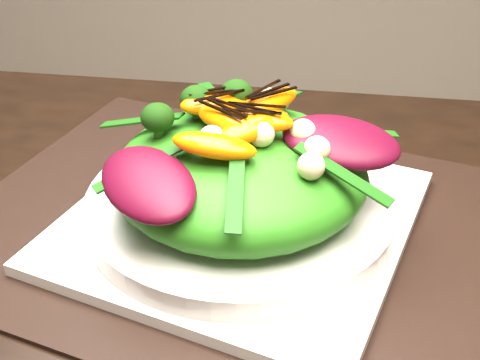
# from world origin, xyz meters

# --- Properties ---
(placemat) EXTENTS (0.54, 0.46, 0.00)m
(placemat) POSITION_xyz_m (0.28, 0.16, 0.75)
(placemat) COLOR black
(placemat) RESTS_ON dining_table
(plate_base) EXTENTS (0.33, 0.33, 0.01)m
(plate_base) POSITION_xyz_m (0.28, 0.16, 0.76)
(plate_base) COLOR silver
(plate_base) RESTS_ON placemat
(salad_bowl) EXTENTS (0.27, 0.27, 0.02)m
(salad_bowl) POSITION_xyz_m (0.28, 0.16, 0.77)
(salad_bowl) COLOR silver
(salad_bowl) RESTS_ON plate_base
(lettuce_mound) EXTENTS (0.25, 0.25, 0.07)m
(lettuce_mound) POSITION_xyz_m (0.28, 0.16, 0.81)
(lettuce_mound) COLOR #2F7A16
(lettuce_mound) RESTS_ON salad_bowl
(radicchio_leaf) EXTENTS (0.09, 0.06, 0.02)m
(radicchio_leaf) POSITION_xyz_m (0.36, 0.16, 0.84)
(radicchio_leaf) COLOR #3F0617
(radicchio_leaf) RESTS_ON lettuce_mound
(orange_segment) EXTENTS (0.07, 0.03, 0.02)m
(orange_segment) POSITION_xyz_m (0.26, 0.16, 0.85)
(orange_segment) COLOR #F56104
(orange_segment) RESTS_ON lettuce_mound
(broccoli_floret) EXTENTS (0.04, 0.04, 0.04)m
(broccoli_floret) POSITION_xyz_m (0.23, 0.19, 0.85)
(broccoli_floret) COLOR #19360A
(broccoli_floret) RESTS_ON lettuce_mound
(macadamia_nut) EXTENTS (0.02, 0.02, 0.02)m
(macadamia_nut) POSITION_xyz_m (0.31, 0.12, 0.85)
(macadamia_nut) COLOR beige
(macadamia_nut) RESTS_ON lettuce_mound
(balsamic_drizzle) EXTENTS (0.04, 0.01, 0.00)m
(balsamic_drizzle) POSITION_xyz_m (0.26, 0.16, 0.86)
(balsamic_drizzle) COLOR black
(balsamic_drizzle) RESTS_ON orange_segment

